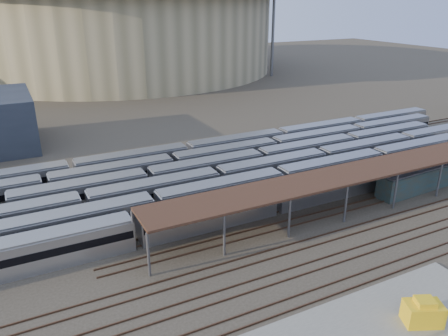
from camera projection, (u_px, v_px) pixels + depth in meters
name	position (u px, v px, depth m)	size (l,w,h in m)	color
ground	(225.00, 262.00, 47.10)	(420.00, 420.00, 0.00)	#383026
subway_trains	(172.00, 185.00, 62.18)	(127.12, 23.90, 3.60)	#B0B1B5
inspection_shed	(359.00, 173.00, 57.88)	(60.30, 6.00, 5.30)	#59595F
empty_tracks	(248.00, 287.00, 42.91)	(170.00, 9.62, 0.18)	#4C3323
stadium	(118.00, 26.00, 167.98)	(124.00, 124.00, 32.50)	tan
floodlight_2	(274.00, 16.00, 152.18)	(4.00, 1.00, 38.40)	#59595F
floodlight_3	(14.00, 15.00, 168.33)	(4.00, 1.00, 38.40)	#59595F
teal_boxcar	(417.00, 180.00, 64.02)	(14.19, 2.74, 3.31)	#1B3B43
yellow_equipment	(423.00, 313.00, 37.68)	(3.15, 1.97, 1.97)	yellow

